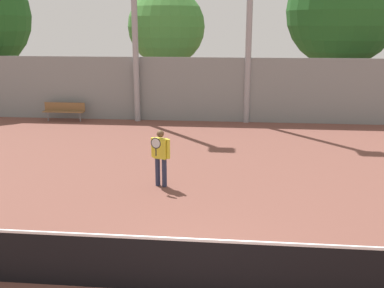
{
  "coord_description": "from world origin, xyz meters",
  "views": [
    {
      "loc": [
        0.57,
        -6.93,
        4.56
      ],
      "look_at": [
        -0.78,
        6.49,
        0.97
      ],
      "focal_mm": 42.0,
      "sensor_mm": 36.0,
      "label": 1
    }
  ],
  "objects_px": {
    "tree_dark_dense": "(343,11)",
    "bench_courtside_far": "(64,109)",
    "tennis_player": "(161,155)",
    "tree_green_broad": "(166,27)",
    "tennis_net": "(199,266)"
  },
  "relations": [
    {
      "from": "tennis_net",
      "to": "bench_courtside_far",
      "type": "bearing_deg",
      "value": 119.28
    },
    {
      "from": "tennis_player",
      "to": "bench_courtside_far",
      "type": "distance_m",
      "value": 10.69
    },
    {
      "from": "tennis_player",
      "to": "bench_courtside_far",
      "type": "height_order",
      "value": "tennis_player"
    },
    {
      "from": "tennis_net",
      "to": "tree_dark_dense",
      "type": "relative_size",
      "value": 1.46
    },
    {
      "from": "tennis_net",
      "to": "tree_dark_dense",
      "type": "distance_m",
      "value": 20.35
    },
    {
      "from": "tree_green_broad",
      "to": "bench_courtside_far",
      "type": "bearing_deg",
      "value": -130.68
    },
    {
      "from": "tennis_player",
      "to": "tree_green_broad",
      "type": "relative_size",
      "value": 0.25
    },
    {
      "from": "tennis_player",
      "to": "bench_courtside_far",
      "type": "xyz_separation_m",
      "value": [
        -6.25,
        8.66,
        -0.39
      ]
    },
    {
      "from": "bench_courtside_far",
      "to": "tree_green_broad",
      "type": "height_order",
      "value": "tree_green_broad"
    },
    {
      "from": "tree_green_broad",
      "to": "tree_dark_dense",
      "type": "bearing_deg",
      "value": -0.9
    },
    {
      "from": "tennis_player",
      "to": "tree_green_broad",
      "type": "xyz_separation_m",
      "value": [
        -1.92,
        13.69,
        3.47
      ]
    },
    {
      "from": "tree_green_broad",
      "to": "tree_dark_dense",
      "type": "height_order",
      "value": "tree_dark_dense"
    },
    {
      "from": "tennis_net",
      "to": "tree_green_broad",
      "type": "distance_m",
      "value": 19.68
    },
    {
      "from": "tennis_player",
      "to": "tree_dark_dense",
      "type": "relative_size",
      "value": 0.2
    },
    {
      "from": "tree_dark_dense",
      "to": "bench_courtside_far",
      "type": "bearing_deg",
      "value": -160.67
    }
  ]
}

